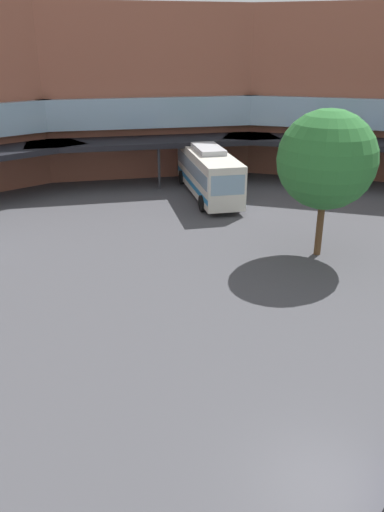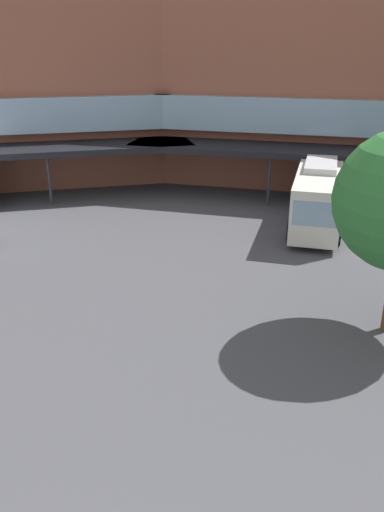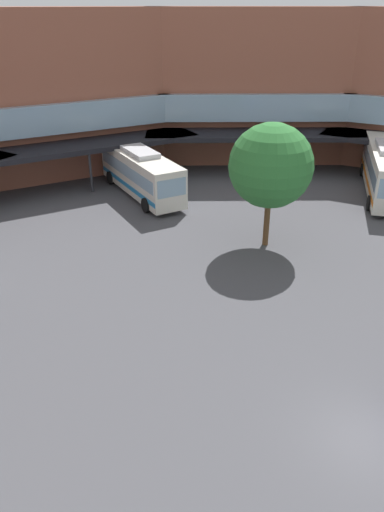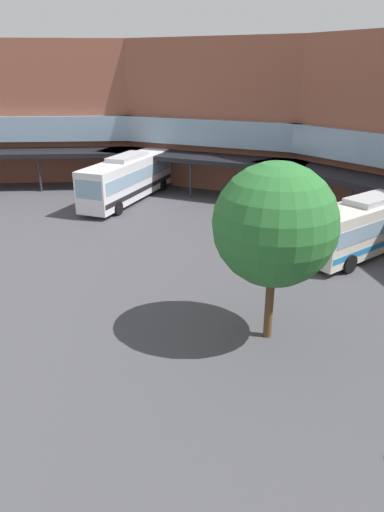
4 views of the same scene
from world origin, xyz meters
The scene contains 4 objects.
station_building centered at (0.00, 20.67, 6.43)m, with size 79.25×45.94×13.34m.
bus_0 centered at (3.22, 26.69, 1.84)m, with size 2.83×10.64×3.64m.
bus_3 centered at (-16.60, 21.14, 2.01)m, with size 8.66×11.99×3.97m.
plaza_tree centered at (6.31, 14.55, 5.09)m, with size 5.01×5.01×7.61m.
Camera 4 is at (18.05, 1.36, 10.87)m, focal length 32.44 mm.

